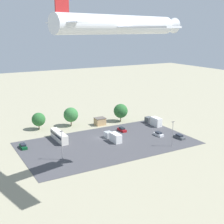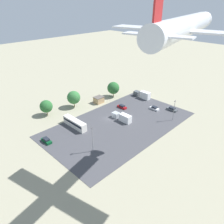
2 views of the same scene
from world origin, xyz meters
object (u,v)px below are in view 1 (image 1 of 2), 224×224
at_px(shed_building, 100,121).
at_px(parked_car_2, 158,134).
at_px(bus, 59,136).
at_px(airplane, 124,25).
at_px(parked_car_0, 179,137).
at_px(parked_car_1, 23,146).
at_px(parked_truck_0, 113,137).
at_px(parked_truck_1, 154,121).
at_px(parked_car_3, 122,130).

distance_m(shed_building, parked_car_2, 26.20).
xyz_separation_m(bus, airplane, (-2.88, 38.12, 37.25)).
bearing_deg(parked_car_0, parked_car_2, -51.96).
bearing_deg(parked_car_1, airplane, 113.20).
xyz_separation_m(parked_car_0, parked_car_2, (4.73, -6.05, -0.00)).
bearing_deg(parked_truck_0, parked_car_2, -11.73).
bearing_deg(parked_car_2, parked_truck_1, -119.83).
relative_size(parked_car_2, parked_truck_1, 0.47).
bearing_deg(parked_car_2, parked_truck_0, -11.73).
xyz_separation_m(parked_car_1, parked_car_3, (-37.83, 0.70, -0.03)).
bearing_deg(airplane, parked_car_0, 104.71).
xyz_separation_m(shed_building, parked_truck_0, (4.71, 19.47, -0.03)).
height_order(bus, parked_truck_1, parked_truck_1).
relative_size(bus, parked_truck_0, 1.28).
distance_m(shed_building, parked_car_3, 12.23).
height_order(shed_building, bus, bus).
bearing_deg(bus, parked_truck_0, 150.03).
xyz_separation_m(parked_car_0, parked_car_3, (13.68, -17.40, -0.00)).
relative_size(parked_car_2, airplane, 0.11).
xyz_separation_m(bus, parked_car_0, (-38.52, 19.20, -1.12)).
bearing_deg(parked_car_1, shed_building, -162.26).
relative_size(shed_building, airplane, 0.12).
xyz_separation_m(parked_car_0, parked_truck_1, (-1.99, -17.77, 1.00)).
distance_m(bus, parked_truck_1, 40.54).
relative_size(parked_car_1, parked_car_3, 0.98).
bearing_deg(parked_car_1, bus, -175.16).
bearing_deg(shed_building, parked_truck_1, 149.47).
xyz_separation_m(parked_car_2, parked_car_3, (8.95, -11.35, -0.00)).
bearing_deg(parked_car_0, airplane, 27.97).
distance_m(parked_car_3, parked_truck_1, 15.71).
distance_m(shed_building, parked_truck_1, 22.27).
height_order(parked_truck_0, parked_truck_1, parked_truck_1).
bearing_deg(shed_building, bus, 24.86).
distance_m(parked_car_1, parked_car_2, 48.30).
bearing_deg(parked_car_1, parked_car_3, 178.94).
distance_m(parked_truck_0, airplane, 49.14).
bearing_deg(parked_car_2, shed_building, -61.59).
height_order(parked_car_0, parked_car_1, parked_car_1).
height_order(bus, parked_car_2, bus).
relative_size(bus, parked_car_2, 2.77).
relative_size(parked_car_1, airplane, 0.12).
relative_size(parked_truck_0, airplane, 0.25).
xyz_separation_m(bus, parked_car_1, (12.99, 1.10, -1.10)).
bearing_deg(parked_car_3, shed_building, 106.71).
height_order(parked_car_1, airplane, airplane).
xyz_separation_m(bus, parked_truck_0, (-16.62, 9.58, -0.32)).
bearing_deg(parked_car_1, parked_car_2, 165.55).
xyz_separation_m(parked_car_0, airplane, (35.64, 18.92, 38.37)).
bearing_deg(parked_truck_0, parked_car_3, 43.43).
bearing_deg(bus, parked_car_1, 4.84).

